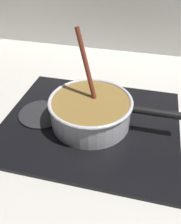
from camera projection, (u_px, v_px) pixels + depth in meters
ground at (79, 171)px, 0.68m from camera, size 2.40×1.60×0.04m
hob_plate at (90, 124)px, 0.81m from camera, size 0.56×0.48×0.01m
burner_ring at (90, 121)px, 0.80m from camera, size 0.17×0.17×0.01m
spare_burner at (42, 114)px, 0.83m from camera, size 0.16×0.16×0.01m
cooking_pan at (91, 111)px, 0.77m from camera, size 0.41×0.26×0.29m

